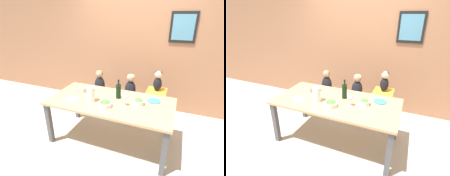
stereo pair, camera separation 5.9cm
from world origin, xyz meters
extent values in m
plane|color=#BCB2A3|center=(0.00, 0.00, 0.00)|extent=(14.00, 14.00, 0.00)
cube|color=#9E6B4C|center=(0.00, 1.41, 1.35)|extent=(10.00, 0.06, 2.70)
cube|color=black|center=(0.87, 1.37, 1.72)|extent=(0.46, 0.02, 0.54)
cube|color=teal|center=(0.87, 1.35, 1.72)|extent=(0.37, 0.00, 0.45)
cube|color=tan|center=(0.00, 0.00, 0.71)|extent=(1.89, 0.92, 0.03)
cube|color=#4C4C51|center=(-0.88, -0.40, 0.35)|extent=(0.07, 0.07, 0.70)
cube|color=#4C4C51|center=(0.88, -0.40, 0.35)|extent=(0.07, 0.07, 0.70)
cube|color=#4C4C51|center=(-0.88, 0.40, 0.35)|extent=(0.07, 0.07, 0.70)
cube|color=#4C4C51|center=(0.88, 0.40, 0.35)|extent=(0.07, 0.07, 0.70)
cylinder|color=silver|center=(-0.68, 0.57, 0.20)|extent=(0.04, 0.04, 0.40)
cylinder|color=silver|center=(-0.38, 0.57, 0.20)|extent=(0.04, 0.04, 0.40)
cylinder|color=silver|center=(-0.68, 0.87, 0.20)|extent=(0.04, 0.04, 0.40)
cylinder|color=silver|center=(-0.38, 0.87, 0.20)|extent=(0.04, 0.04, 0.40)
cube|color=white|center=(-0.53, 0.72, 0.43)|extent=(0.40, 0.42, 0.05)
cylinder|color=silver|center=(-0.04, 0.57, 0.20)|extent=(0.04, 0.04, 0.40)
cylinder|color=silver|center=(0.25, 0.57, 0.20)|extent=(0.04, 0.04, 0.40)
cylinder|color=silver|center=(-0.04, 0.87, 0.20)|extent=(0.04, 0.04, 0.40)
cylinder|color=silver|center=(0.25, 0.87, 0.20)|extent=(0.04, 0.04, 0.40)
cube|color=white|center=(0.11, 0.72, 0.43)|extent=(0.40, 0.42, 0.05)
cylinder|color=silver|center=(0.47, 0.60, 0.32)|extent=(0.04, 0.04, 0.65)
cylinder|color=silver|center=(0.72, 0.60, 0.32)|extent=(0.04, 0.04, 0.65)
cylinder|color=silver|center=(0.47, 0.85, 0.32)|extent=(0.04, 0.04, 0.65)
cylinder|color=silver|center=(0.72, 0.85, 0.32)|extent=(0.04, 0.04, 0.65)
cube|color=gold|center=(0.59, 0.72, 0.67)|extent=(0.34, 0.36, 0.05)
ellipsoid|color=black|center=(-0.53, 0.72, 0.63)|extent=(0.21, 0.18, 0.36)
sphere|color=tan|center=(-0.53, 0.72, 0.87)|extent=(0.14, 0.14, 0.14)
ellipsoid|color=olive|center=(-0.53, 0.73, 0.89)|extent=(0.14, 0.14, 0.10)
ellipsoid|color=black|center=(0.11, 0.72, 0.63)|extent=(0.21, 0.18, 0.36)
sphere|color=tan|center=(0.11, 0.72, 0.87)|extent=(0.14, 0.14, 0.14)
ellipsoid|color=#DBC684|center=(0.11, 0.73, 0.89)|extent=(0.14, 0.14, 0.10)
ellipsoid|color=black|center=(0.59, 0.72, 0.82)|extent=(0.14, 0.12, 0.25)
sphere|color=beige|center=(0.59, 0.72, 1.00)|extent=(0.13, 0.13, 0.13)
ellipsoid|color=#473323|center=(0.59, 0.73, 1.02)|extent=(0.13, 0.12, 0.09)
cylinder|color=black|center=(0.08, 0.13, 0.84)|extent=(0.08, 0.08, 0.22)
cylinder|color=black|center=(0.08, 0.13, 0.99)|extent=(0.03, 0.03, 0.08)
cylinder|color=black|center=(0.08, 0.13, 1.02)|extent=(0.03, 0.03, 0.02)
cylinder|color=white|center=(-0.26, -0.13, 0.84)|extent=(0.12, 0.12, 0.23)
cylinder|color=white|center=(0.24, -0.06, 0.73)|extent=(0.06, 0.06, 0.00)
cylinder|color=white|center=(0.24, -0.06, 0.77)|extent=(0.01, 0.01, 0.08)
ellipsoid|color=white|center=(0.24, -0.06, 0.86)|extent=(0.08, 0.08, 0.09)
cylinder|color=white|center=(0.00, -0.20, 0.76)|extent=(0.19, 0.19, 0.07)
ellipsoid|color=#4C8438|center=(0.00, -0.20, 0.80)|extent=(0.16, 0.16, 0.05)
cylinder|color=white|center=(0.43, 0.04, 0.76)|extent=(0.15, 0.15, 0.07)
ellipsoid|color=#4C8438|center=(0.43, 0.04, 0.80)|extent=(0.13, 0.13, 0.05)
cylinder|color=silver|center=(-0.55, -0.19, 0.74)|extent=(0.20, 0.20, 0.01)
cylinder|color=#D14C47|center=(-0.48, 0.20, 0.74)|extent=(0.20, 0.20, 0.01)
cylinder|color=teal|center=(0.62, 0.22, 0.74)|extent=(0.20, 0.20, 0.01)
camera|label=1|loc=(0.91, -2.19, 1.95)|focal=28.00mm
camera|label=2|loc=(0.96, -2.17, 1.95)|focal=28.00mm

